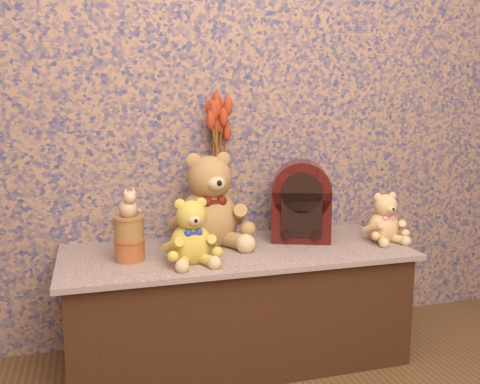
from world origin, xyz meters
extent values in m
cube|color=navy|center=(0.00, 1.50, 1.30)|extent=(3.00, 0.10, 2.60)
cube|color=#394E75|center=(0.00, 1.23, 0.23)|extent=(1.36, 0.55, 0.46)
cylinder|color=tan|center=(-0.02, 1.43, 0.56)|extent=(0.14, 0.14, 0.21)
cylinder|color=#C58239|center=(-0.42, 1.21, 0.50)|extent=(0.13, 0.13, 0.08)
cylinder|color=tan|center=(-0.42, 1.21, 0.58)|extent=(0.13, 0.13, 0.08)
camera|label=1|loc=(-0.54, -0.67, 1.03)|focal=38.73mm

